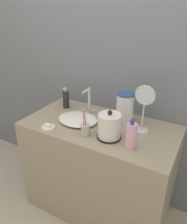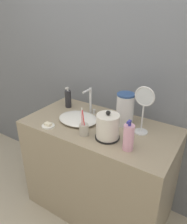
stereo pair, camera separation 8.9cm
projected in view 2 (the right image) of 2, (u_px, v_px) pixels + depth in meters
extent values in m
cube|color=slate|center=(121.00, 62.00, 1.77)|extent=(6.00, 0.04, 2.60)
cube|color=gray|center=(99.00, 169.00, 1.89)|extent=(1.20, 0.62, 0.87)
ellipsoid|color=white|center=(78.00, 119.00, 1.76)|extent=(0.33, 0.27, 0.04)
cylinder|color=silver|center=(91.00, 101.00, 1.85)|extent=(0.02, 0.02, 0.23)
cylinder|color=silver|center=(87.00, 91.00, 1.77)|extent=(0.02, 0.10, 0.02)
cylinder|color=silver|center=(94.00, 112.00, 1.88)|extent=(0.02, 0.02, 0.04)
cylinder|color=black|center=(107.00, 137.00, 1.53)|extent=(0.17, 0.17, 0.01)
cylinder|color=white|center=(108.00, 127.00, 1.50)|extent=(0.16, 0.16, 0.18)
sphere|color=black|center=(108.00, 113.00, 1.45)|extent=(0.03, 0.03, 0.03)
cylinder|color=#B7B2A8|center=(84.00, 130.00, 1.56)|extent=(0.07, 0.07, 0.09)
cylinder|color=white|center=(83.00, 120.00, 1.51)|extent=(0.02, 0.01, 0.18)
cylinder|color=#E5333F|center=(84.00, 121.00, 1.51)|extent=(0.02, 0.02, 0.17)
cylinder|color=#E5333F|center=(82.00, 121.00, 1.52)|extent=(0.02, 0.02, 0.16)
cylinder|color=#28282D|center=(68.00, 99.00, 1.98)|extent=(0.06, 0.06, 0.16)
cylinder|color=white|center=(68.00, 90.00, 1.94)|extent=(0.02, 0.02, 0.02)
cube|color=white|center=(67.00, 88.00, 1.93)|extent=(0.01, 0.03, 0.01)
cylinder|color=#EAA8C6|center=(129.00, 138.00, 1.38)|extent=(0.07, 0.07, 0.18)
cylinder|color=#333399|center=(130.00, 124.00, 1.33)|extent=(0.02, 0.02, 0.02)
cube|color=#333399|center=(129.00, 122.00, 1.32)|extent=(0.02, 0.04, 0.01)
cylinder|color=white|center=(48.00, 126.00, 1.68)|extent=(0.10, 0.10, 0.01)
cube|color=#EFE5C6|center=(48.00, 124.00, 1.67)|extent=(0.05, 0.04, 0.02)
cylinder|color=silver|center=(141.00, 132.00, 1.60)|extent=(0.10, 0.10, 0.01)
cylinder|color=silver|center=(142.00, 119.00, 1.55)|extent=(0.01, 0.01, 0.21)
torus|color=silver|center=(145.00, 96.00, 1.48)|extent=(0.14, 0.01, 0.14)
cylinder|color=silver|center=(145.00, 96.00, 1.48)|extent=(0.12, 0.00, 0.12)
cylinder|color=silver|center=(125.00, 110.00, 1.67)|extent=(0.13, 0.13, 0.24)
cylinder|color=#2D4C84|center=(126.00, 95.00, 1.62)|extent=(0.14, 0.14, 0.01)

